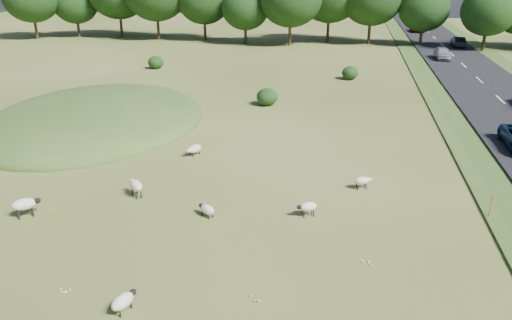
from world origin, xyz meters
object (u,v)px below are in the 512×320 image
(marker_post, at_px, (491,207))
(sheep_6, at_px, (123,301))
(car_2, at_px, (458,42))
(car_0, at_px, (417,28))
(car_5, at_px, (442,53))
(sheep_5, at_px, (362,181))
(sheep_3, at_px, (194,149))
(sheep_0, at_px, (207,209))
(sheep_4, at_px, (136,185))
(sheep_2, at_px, (308,207))
(sheep_1, at_px, (25,204))

(marker_post, xyz_separation_m, sheep_6, (-14.13, -9.53, -0.18))
(marker_post, bearing_deg, car_2, 81.41)
(marker_post, height_order, car_0, car_0)
(car_5, bearing_deg, sheep_5, -104.11)
(marker_post, height_order, sheep_5, marker_post)
(sheep_3, relative_size, sheep_6, 1.01)
(sheep_0, height_order, sheep_4, sheep_4)
(sheep_2, height_order, sheep_5, sheep_2)
(sheep_1, height_order, car_2, car_2)
(sheep_3, distance_m, car_5, 42.63)
(marker_post, distance_m, car_2, 54.34)
(sheep_3, bearing_deg, marker_post, 100.00)
(sheep_5, bearing_deg, sheep_0, -170.77)
(sheep_5, bearing_deg, marker_post, -43.70)
(sheep_4, relative_size, sheep_6, 0.96)
(sheep_5, distance_m, car_5, 41.85)
(sheep_1, bearing_deg, car_5, 19.30)
(sheep_3, distance_m, car_0, 67.85)
(sheep_5, bearing_deg, car_2, 52.24)
(sheep_3, xyz_separation_m, sheep_6, (2.08, -15.04, -0.01))
(sheep_5, relative_size, car_5, 0.24)
(sheep_3, distance_m, car_2, 54.01)
(sheep_1, relative_size, car_5, 0.29)
(sheep_2, xyz_separation_m, sheep_3, (-7.73, 6.89, -0.09))
(sheep_2, height_order, car_5, car_5)
(sheep_3, xyz_separation_m, car_5, (20.53, 37.36, 0.54))
(car_2, bearing_deg, sheep_1, 62.66)
(sheep_3, bearing_deg, sheep_1, -1.42)
(sheep_3, distance_m, sheep_4, 6.40)
(marker_post, relative_size, car_0, 0.26)
(sheep_6, xyz_separation_m, car_5, (18.45, 52.40, 0.56))
(sheep_0, distance_m, car_2, 59.90)
(sheep_5, bearing_deg, car_0, 58.92)
(sheep_2, relative_size, car_5, 0.25)
(car_0, height_order, car_2, car_2)
(sheep_0, relative_size, car_5, 0.24)
(sheep_5, relative_size, sheep_6, 0.86)
(car_0, bearing_deg, sheep_2, -100.14)
(sheep_5, xyz_separation_m, car_2, (14.00, 51.45, 0.45))
(sheep_1, relative_size, sheep_6, 1.04)
(sheep_0, bearing_deg, sheep_1, 46.71)
(sheep_5, distance_m, sheep_6, 14.40)
(sheep_1, bearing_deg, sheep_6, -78.63)
(sheep_3, relative_size, car_5, 0.29)
(marker_post, relative_size, sheep_2, 1.14)
(sheep_6, bearing_deg, marker_post, -37.68)
(sheep_3, bearing_deg, sheep_4, 18.02)
(sheep_2, xyz_separation_m, car_2, (16.60, 55.11, 0.43))
(sheep_4, height_order, car_0, car_0)
(sheep_2, bearing_deg, car_5, -134.58)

